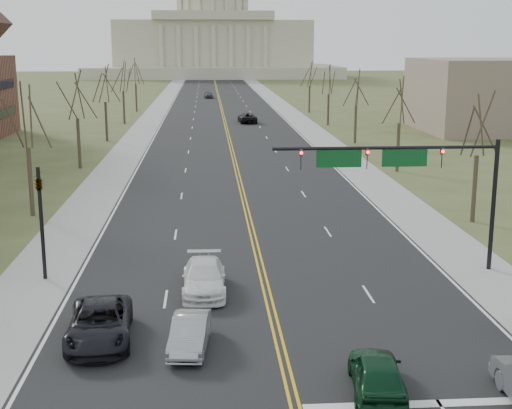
{
  "coord_description": "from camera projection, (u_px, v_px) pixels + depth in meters",
  "views": [
    {
      "loc": [
        -2.88,
        -22.96,
        12.16
      ],
      "look_at": [
        -0.08,
        17.28,
        3.0
      ],
      "focal_mm": 50.0,
      "sensor_mm": 36.0,
      "label": 1
    }
  ],
  "objects": [
    {
      "name": "tree_r_1",
      "position": [
        400.0,
        103.0,
        67.63
      ],
      "size": [
        3.74,
        3.74,
        8.5
      ],
      "color": "#3D3024",
      "rests_on": "ground"
    },
    {
      "name": "center_line",
      "position": [
        222.0,
        110.0,
        132.23
      ],
      "size": [
        0.42,
        380.0,
        0.01
      ],
      "primitive_type": "cube",
      "color": "gold",
      "rests_on": "road"
    },
    {
      "name": "sidewalk_right",
      "position": [
        286.0,
        110.0,
        133.04
      ],
      "size": [
        4.0,
        380.0,
        0.03
      ],
      "primitive_type": "cube",
      "color": "gray",
      "rests_on": "ground"
    },
    {
      "name": "signal_left",
      "position": [
        41.0,
        211.0,
        36.76
      ],
      "size": [
        0.32,
        0.36,
        6.0
      ],
      "color": "black",
      "rests_on": "ground"
    },
    {
      "name": "tree_l_3",
      "position": [
        123.0,
        78.0,
        108.25
      ],
      "size": [
        3.96,
        3.96,
        9.0
      ],
      "color": "#3D3024",
      "rests_on": "ground"
    },
    {
      "name": "sidewalk_left",
      "position": [
        157.0,
        110.0,
        131.42
      ],
      "size": [
        4.0,
        380.0,
        0.03
      ],
      "primitive_type": "cube",
      "color": "gray",
      "rests_on": "ground"
    },
    {
      "name": "edge_line_right",
      "position": [
        274.0,
        110.0,
        132.89
      ],
      "size": [
        0.15,
        380.0,
        0.01
      ],
      "primitive_type": "cube",
      "color": "silver",
      "rests_on": "road"
    },
    {
      "name": "road",
      "position": [
        222.0,
        110.0,
        132.23
      ],
      "size": [
        20.0,
        380.0,
        0.01
      ],
      "primitive_type": "cube",
      "color": "black",
      "rests_on": "ground"
    },
    {
      "name": "stop_bar",
      "position": [
        439.0,
        403.0,
        24.59
      ],
      "size": [
        9.5,
        0.5,
        0.01
      ],
      "primitive_type": "cube",
      "color": "silver",
      "rests_on": "road"
    },
    {
      "name": "edge_line_left",
      "position": [
        169.0,
        110.0,
        131.57
      ],
      "size": [
        0.15,
        380.0,
        0.01
      ],
      "primitive_type": "cube",
      "color": "silver",
      "rests_on": "road"
    },
    {
      "name": "bldg_right_mass",
      "position": [
        509.0,
        95.0,
        100.76
      ],
      "size": [
        25.0,
        20.0,
        10.0
      ],
      "primitive_type": "cube",
      "color": "#7F6E5B",
      "rests_on": "ground"
    },
    {
      "name": "signal_mast",
      "position": [
        403.0,
        167.0,
        37.58
      ],
      "size": [
        12.12,
        0.44,
        7.2
      ],
      "color": "black",
      "rests_on": "ground"
    },
    {
      "name": "tree_r_2",
      "position": [
        356.0,
        90.0,
        87.08
      ],
      "size": [
        3.74,
        3.74,
        8.5
      ],
      "color": "#3D3024",
      "rests_on": "ground"
    },
    {
      "name": "tree_l_2",
      "position": [
        105.0,
        86.0,
        88.79
      ],
      "size": [
        3.96,
        3.96,
        9.0
      ],
      "color": "#3D3024",
      "rests_on": "ground"
    },
    {
      "name": "tree_r_3",
      "position": [
        329.0,
        81.0,
        106.54
      ],
      "size": [
        3.74,
        3.74,
        8.5
      ],
      "color": "#3D3024",
      "rests_on": "ground"
    },
    {
      "name": "car_nb_inner_lead",
      "position": [
        377.0,
        374.0,
        25.11
      ],
      "size": [
        2.29,
        4.65,
        1.52
      ],
      "primitive_type": "imported",
      "rotation": [
        0.0,
        0.0,
        3.03
      ],
      "color": "#0B321A",
      "rests_on": "road"
    },
    {
      "name": "tree_l_1",
      "position": [
        76.0,
        98.0,
        69.33
      ],
      "size": [
        3.96,
        3.96,
        9.0
      ],
      "color": "#3D3024",
      "rests_on": "ground"
    },
    {
      "name": "tree_l_4",
      "position": [
        135.0,
        73.0,
        127.7
      ],
      "size": [
        3.96,
        3.96,
        9.0
      ],
      "color": "#3D3024",
      "rests_on": "ground"
    },
    {
      "name": "tree_r_0",
      "position": [
        479.0,
        128.0,
        48.17
      ],
      "size": [
        3.74,
        3.74,
        8.5
      ],
      "color": "#3D3024",
      "rests_on": "ground"
    },
    {
      "name": "car_far_sb",
      "position": [
        208.0,
        94.0,
        160.93
      ],
      "size": [
        2.24,
        4.79,
        1.59
      ],
      "primitive_type": "imported",
      "rotation": [
        0.0,
        0.0,
        0.08
      ],
      "color": "#4F5157",
      "rests_on": "road"
    },
    {
      "name": "car_sb_inner_lead",
      "position": [
        190.0,
        333.0,
        28.86
      ],
      "size": [
        1.79,
        4.17,
        1.33
      ],
      "primitive_type": "imported",
      "rotation": [
        0.0,
        0.0,
        -0.1
      ],
      "color": "#929499",
      "rests_on": "road"
    },
    {
      "name": "car_sb_inner_second",
      "position": [
        204.0,
        278.0,
        35.41
      ],
      "size": [
        2.13,
        5.22,
        1.51
      ],
      "primitive_type": "imported",
      "rotation": [
        0.0,
        0.0,
        -0.0
      ],
      "color": "white",
      "rests_on": "road"
    },
    {
      "name": "tree_r_4",
      "position": [
        310.0,
        75.0,
        125.99
      ],
      "size": [
        3.74,
        3.74,
        8.5
      ],
      "color": "#3D3024",
      "rests_on": "ground"
    },
    {
      "name": "capitol",
      "position": [
        213.0,
        37.0,
        265.19
      ],
      "size": [
        90.0,
        60.0,
        50.0
      ],
      "color": "beige",
      "rests_on": "ground"
    },
    {
      "name": "ground",
      "position": [
        292.0,
        395.0,
        25.23
      ],
      "size": [
        600.0,
        600.0,
        0.0
      ],
      "primitive_type": "plane",
      "color": "#444A25",
      "rests_on": "ground"
    },
    {
      "name": "car_sb_outer_lead",
      "position": [
        99.0,
        323.0,
        29.59
      ],
      "size": [
        2.95,
        5.75,
        1.55
      ],
      "primitive_type": "imported",
      "rotation": [
        0.0,
        0.0,
        0.07
      ],
      "color": "black",
      "rests_on": "road"
    },
    {
      "name": "tree_l_0",
      "position": [
        26.0,
        119.0,
        49.88
      ],
      "size": [
        3.96,
        3.96,
        9.0
      ],
      "color": "#3D3024",
      "rests_on": "ground"
    },
    {
      "name": "car_far_nb",
      "position": [
        247.0,
        118.0,
        111.09
      ],
      "size": [
        2.96,
        5.77,
        1.56
      ],
      "primitive_type": "imported",
      "rotation": [
        0.0,
        0.0,
        3.21
      ],
      "color": "black",
      "rests_on": "road"
    },
    {
      "name": "cross_road",
      "position": [
        276.0,
        328.0,
        31.06
      ],
      "size": [
        120.0,
        14.0,
        0.01
      ],
      "primitive_type": "cube",
      "color": "black",
      "rests_on": "ground"
    }
  ]
}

